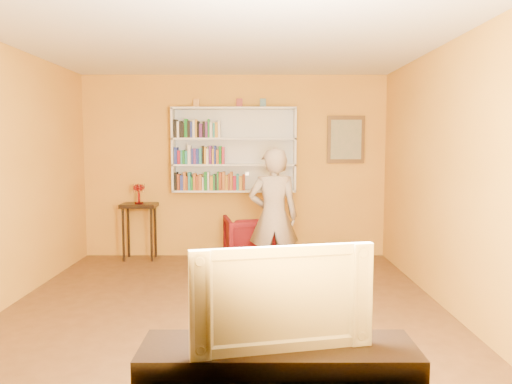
# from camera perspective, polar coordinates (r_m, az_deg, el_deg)

# --- Properties ---
(room_shell) EXTENTS (5.30, 5.80, 2.88)m
(room_shell) POSITION_cam_1_polar(r_m,az_deg,el_deg) (5.00, -3.62, -2.12)
(room_shell) COLOR #4E3219
(room_shell) RESTS_ON ground
(bookshelf) EXTENTS (1.80, 0.29, 1.23)m
(bookshelf) POSITION_cam_1_polar(r_m,az_deg,el_deg) (7.37, -2.50, 4.80)
(bookshelf) COLOR silver
(bookshelf) RESTS_ON room_shell
(books_row_lower) EXTENTS (1.02, 0.19, 0.27)m
(books_row_lower) POSITION_cam_1_polar(r_m,az_deg,el_deg) (7.31, -5.35, 1.15)
(books_row_lower) COLOR black
(books_row_lower) RESTS_ON bookshelf
(books_row_middle) EXTENTS (0.72, 0.19, 0.27)m
(books_row_middle) POSITION_cam_1_polar(r_m,az_deg,el_deg) (7.30, -6.42, 4.12)
(books_row_middle) COLOR navy
(books_row_middle) RESTS_ON bookshelf
(books_row_upper) EXTENTS (0.67, 0.18, 0.27)m
(books_row_upper) POSITION_cam_1_polar(r_m,az_deg,el_deg) (7.31, -6.79, 7.10)
(books_row_upper) COLOR black
(books_row_upper) RESTS_ON bookshelf
(ornament_left) EXTENTS (0.09, 0.09, 0.12)m
(ornament_left) POSITION_cam_1_polar(r_m,az_deg,el_deg) (7.38, -6.80, 10.05)
(ornament_left) COLOR #CD8B3A
(ornament_left) RESTS_ON bookshelf
(ornament_centre) EXTENTS (0.09, 0.09, 0.12)m
(ornament_centre) POSITION_cam_1_polar(r_m,az_deg,el_deg) (7.33, -1.90, 10.13)
(ornament_centre) COLOR maroon
(ornament_centre) RESTS_ON bookshelf
(ornament_right) EXTENTS (0.09, 0.09, 0.12)m
(ornament_right) POSITION_cam_1_polar(r_m,az_deg,el_deg) (7.33, 0.80, 10.13)
(ornament_right) COLOR slate
(ornament_right) RESTS_ON bookshelf
(framed_painting) EXTENTS (0.55, 0.05, 0.70)m
(framed_painting) POSITION_cam_1_polar(r_m,az_deg,el_deg) (7.53, 10.23, 5.92)
(framed_painting) COLOR #4E3316
(framed_painting) RESTS_ON room_shell
(console_table) EXTENTS (0.50, 0.38, 0.82)m
(console_table) POSITION_cam_1_polar(r_m,az_deg,el_deg) (7.46, -13.19, -2.37)
(console_table) COLOR black
(console_table) RESTS_ON ground
(ruby_lustre) EXTENTS (0.18, 0.17, 0.29)m
(ruby_lustre) POSITION_cam_1_polar(r_m,az_deg,el_deg) (7.42, -13.25, 0.29)
(ruby_lustre) COLOR maroon
(ruby_lustre) RESTS_ON console_table
(armchair) EXTENTS (0.89, 0.91, 0.72)m
(armchair) POSITION_cam_1_polar(r_m,az_deg,el_deg) (6.76, -0.18, -5.78)
(armchair) COLOR #44040B
(armchair) RESTS_ON ground
(person) EXTENTS (0.61, 0.41, 1.64)m
(person) POSITION_cam_1_polar(r_m,az_deg,el_deg) (5.93, 2.01, -2.86)
(person) COLOR #776757
(person) RESTS_ON ground
(game_remote) EXTENTS (0.04, 0.15, 0.04)m
(game_remote) POSITION_cam_1_polar(r_m,az_deg,el_deg) (5.56, -1.00, 2.13)
(game_remote) COLOR white
(game_remote) RESTS_ON person
(television) EXTENTS (1.01, 0.34, 0.58)m
(television) POSITION_cam_1_polar(r_m,az_deg,el_deg) (2.83, 2.59, -11.59)
(television) COLOR black
(television) RESTS_ON tv_cabinet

